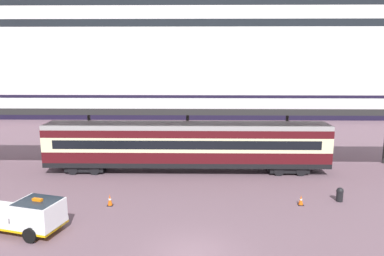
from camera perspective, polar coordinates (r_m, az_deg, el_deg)
ground_plane at (r=18.84m, az=0.20°, el=-19.16°), size 400.00×400.00×0.00m
cruise_ship at (r=69.24m, az=13.87°, el=14.55°), size 178.11×24.41×40.60m
platform_canopy at (r=30.23m, az=-0.83°, el=3.68°), size 44.76×5.20×5.88m
train_carriage at (r=30.43m, az=-0.84°, el=-2.62°), size 23.44×2.81×4.11m
service_truck at (r=22.51m, az=-24.78°, el=-12.19°), size 5.55×3.33×2.02m
traffic_cone_near at (r=25.16m, az=16.71°, el=-10.80°), size 0.36×0.36×0.67m
traffic_cone_mid at (r=24.62m, az=-12.76°, el=-10.97°), size 0.36×0.36×0.76m
quay_bollard at (r=26.56m, az=22.18°, el=-9.56°), size 0.48×0.48×0.96m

